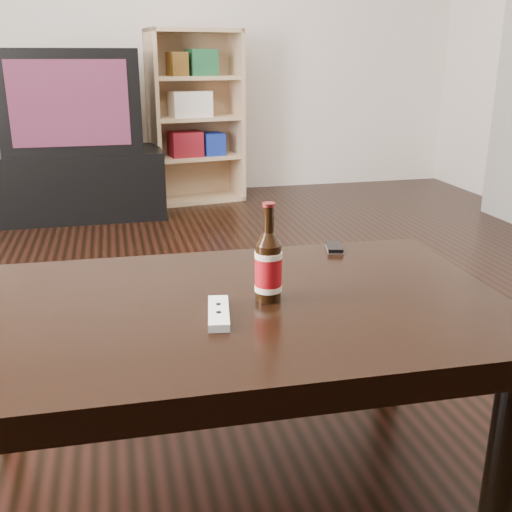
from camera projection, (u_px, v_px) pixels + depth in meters
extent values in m
cube|color=black|center=(234.00, 361.00, 2.21)|extent=(5.00, 6.00, 0.01)
cube|color=silver|center=(154.00, 18.00, 4.56)|extent=(5.00, 0.02, 2.70)
cube|color=black|center=(80.00, 183.00, 4.17)|extent=(1.15, 0.58, 0.46)
cube|color=black|center=(72.00, 101.00, 3.99)|extent=(0.88, 0.55, 0.66)
cube|color=#921002|center=(69.00, 104.00, 3.73)|extent=(0.73, 0.01, 0.53)
cube|color=tan|center=(153.00, 120.00, 4.36)|extent=(0.08, 0.31, 1.26)
cube|color=tan|center=(237.00, 117.00, 4.60)|extent=(0.08, 0.31, 1.26)
cube|color=tan|center=(193.00, 31.00, 4.29)|extent=(0.72, 0.42, 0.03)
cube|color=tan|center=(199.00, 199.00, 4.68)|extent=(0.72, 0.42, 0.03)
cube|color=tan|center=(191.00, 117.00, 4.60)|extent=(0.67, 0.14, 1.26)
cube|color=tan|center=(197.00, 157.00, 4.57)|extent=(0.66, 0.38, 0.03)
cube|color=tan|center=(196.00, 118.00, 4.48)|extent=(0.66, 0.38, 0.03)
cube|color=tan|center=(195.00, 78.00, 4.39)|extent=(0.66, 0.38, 0.03)
cube|color=maroon|center=(185.00, 144.00, 4.49)|extent=(0.26, 0.23, 0.18)
cube|color=navy|center=(212.00, 144.00, 4.57)|extent=(0.18, 0.22, 0.16)
cube|color=white|center=(190.00, 104.00, 4.41)|extent=(0.32, 0.24, 0.18)
cube|color=#1A5831|center=(202.00, 62.00, 4.36)|extent=(0.22, 0.22, 0.18)
cube|color=brown|center=(177.00, 64.00, 4.29)|extent=(0.15, 0.21, 0.16)
cube|color=black|center=(221.00, 316.00, 1.43)|extent=(1.39, 0.83, 0.07)
cylinder|color=black|center=(505.00, 453.00, 1.34)|extent=(0.08, 0.08, 0.44)
cylinder|color=black|center=(391.00, 335.00, 1.91)|extent=(0.08, 0.08, 0.44)
cylinder|color=black|center=(268.00, 272.00, 1.42)|extent=(0.06, 0.06, 0.14)
cylinder|color=maroon|center=(268.00, 271.00, 1.42)|extent=(0.07, 0.07, 0.09)
cylinder|color=beige|center=(268.00, 255.00, 1.40)|extent=(0.07, 0.07, 0.01)
cylinder|color=beige|center=(268.00, 288.00, 1.43)|extent=(0.07, 0.07, 0.01)
cone|color=black|center=(269.00, 238.00, 1.39)|extent=(0.06, 0.06, 0.03)
cylinder|color=black|center=(269.00, 219.00, 1.38)|extent=(0.03, 0.03, 0.06)
cylinder|color=maroon|center=(269.00, 205.00, 1.36)|extent=(0.03, 0.03, 0.01)
cube|color=#A4A4A6|center=(334.00, 250.00, 1.80)|extent=(0.07, 0.10, 0.01)
cube|color=black|center=(335.00, 247.00, 1.80)|extent=(0.06, 0.10, 0.01)
cylinder|color=#A4A4A6|center=(335.00, 248.00, 1.77)|extent=(0.02, 0.02, 0.00)
cube|color=white|center=(219.00, 313.00, 1.34)|extent=(0.07, 0.17, 0.02)
cylinder|color=black|center=(218.00, 304.00, 1.36)|extent=(0.01, 0.01, 0.00)
cylinder|color=black|center=(219.00, 312.00, 1.32)|extent=(0.01, 0.01, 0.00)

